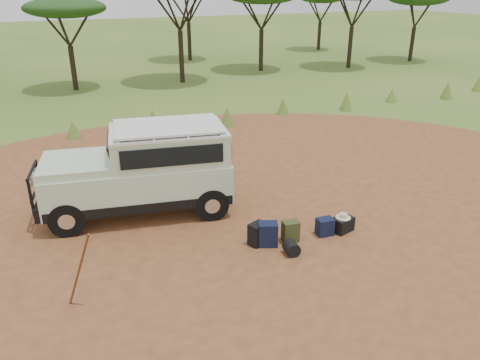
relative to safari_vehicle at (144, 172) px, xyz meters
name	(u,v)px	position (x,y,z in m)	size (l,w,h in m)	color
ground	(245,231)	(1.89, -1.99, -1.11)	(140.00, 140.00, 0.00)	#456724
dirt_clearing	(245,231)	(1.89, -1.99, -1.11)	(23.00, 23.00, 0.01)	brown
grass_fringe	(157,122)	(2.01, 6.68, -0.71)	(36.60, 1.60, 0.90)	#456724
safari_vehicle	(144,172)	(0.00, 0.00, 0.00)	(4.97, 2.66, 2.30)	beige
walking_staff	(79,270)	(-1.99, -3.37, -0.30)	(0.04, 0.04, 1.72)	brown
backpack_black	(258,234)	(1.91, -2.64, -0.84)	(0.39, 0.28, 0.53)	black
backpack_navy	(268,234)	(2.11, -2.78, -0.83)	(0.43, 0.31, 0.57)	#101532
backpack_olive	(290,231)	(2.67, -2.83, -0.85)	(0.37, 0.27, 0.51)	#40451F
duffel_navy	(325,227)	(3.56, -2.90, -0.90)	(0.38, 0.28, 0.43)	#101532
hard_case	(342,224)	(4.05, -2.91, -0.93)	(0.50, 0.36, 0.36)	black
stuff_sack	(291,248)	(2.41, -3.34, -0.95)	(0.32, 0.32, 0.32)	black
safari_hat	(343,216)	(4.05, -2.91, -0.71)	(0.36, 0.36, 0.11)	beige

